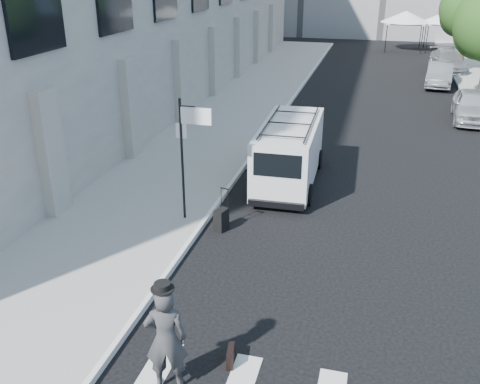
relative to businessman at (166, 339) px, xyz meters
The scene contains 13 objects.
ground 3.23m from the businessman, 78.03° to the left, with size 120.00×120.00×0.00m, color black.
sidewalk_left 19.36m from the businessman, 100.77° to the left, with size 4.50×48.00×0.15m, color gray.
sign_pole 6.64m from the businessman, 105.58° to the left, with size 1.03×0.07×3.50m.
tree_far 33.30m from the businessman, 75.80° to the left, with size 3.80×3.83×6.03m.
tent_left 41.30m from the businessman, 83.55° to the left, with size 4.00×4.00×3.20m.
tent_right 42.27m from the businessman, 79.31° to the left, with size 4.00×4.00×3.20m.
businessman is the anchor object (origin of this frame).
briefcase 1.50m from the businessman, 41.67° to the left, with size 0.12×0.44×0.34m, color black.
suitcase 6.09m from the businessman, 97.61° to the left, with size 0.37×0.49×1.21m.
cargo_van 10.09m from the businessman, 87.68° to the left, with size 2.03×5.48×2.07m.
parked_car_a 21.10m from the businessman, 69.36° to the left, with size 1.70×4.23×1.44m, color #A9ADB2.
parked_car_b 28.06m from the businessman, 76.52° to the left, with size 1.44×4.13×1.36m, color slate.
parked_car_c 33.22m from the businessman, 77.07° to the left, with size 1.95×4.80×1.39m, color gray.
Camera 1 is at (2.48, -9.84, 7.00)m, focal length 40.00 mm.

